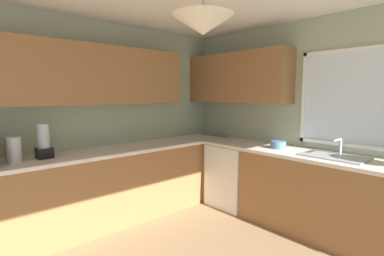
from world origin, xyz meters
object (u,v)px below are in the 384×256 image
at_px(bowl, 278,145).
at_px(blender_appliance, 44,143).
at_px(dishwasher, 234,175).
at_px(kettle, 13,150).
at_px(sink_assembly, 334,156).

xyz_separation_m(bowl, blender_appliance, (-1.33, -2.31, 0.12)).
height_order(dishwasher, blender_appliance, blender_appliance).
xyz_separation_m(kettle, sink_assembly, (1.97, 2.60, -0.12)).
bearing_deg(bowl, sink_assembly, 0.52).
xyz_separation_m(kettle, blender_appliance, (-0.02, 0.28, 0.03)).
relative_size(bowl, blender_appliance, 0.51).
relative_size(sink_assembly, blender_appliance, 1.80).
bearing_deg(blender_appliance, sink_assembly, 49.28).
height_order(sink_assembly, bowl, sink_assembly).
relative_size(dishwasher, sink_assembly, 1.33).
relative_size(dishwasher, blender_appliance, 2.40).
xyz_separation_m(dishwasher, kettle, (-0.64, -2.56, 0.60)).
bearing_deg(kettle, bowl, 63.22).
xyz_separation_m(sink_assembly, blender_appliance, (-1.99, -2.32, 0.15)).
relative_size(sink_assembly, bowl, 3.50).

